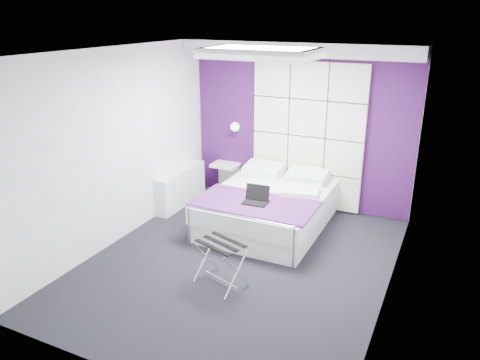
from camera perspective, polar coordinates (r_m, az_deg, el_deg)
The scene contains 15 objects.
floor at distance 6.05m, azimuth -0.07°, elevation -9.96°, with size 4.40×4.40×0.00m, color black.
ceiling at distance 5.26m, azimuth -0.08°, elevation 15.42°, with size 4.40×4.40×0.00m, color white.
wall_back at distance 7.49m, azimuth 7.27°, elevation 6.52°, with size 3.60×3.60×0.00m, color silver.
wall_left at distance 6.47m, azimuth -14.64°, elevation 3.90°, with size 4.40×4.40×0.00m, color silver.
wall_right at distance 5.05m, azimuth 18.67°, elevation -0.99°, with size 4.40×4.40×0.00m, color silver.
accent_wall at distance 7.48m, azimuth 7.25°, elevation 6.51°, with size 3.58×0.02×2.58m, color #3A1046.
soffit at distance 7.07m, azimuth 7.03°, elevation 15.61°, with size 3.58×0.50×0.20m, color white.
headboard at distance 7.42m, azimuth 8.18°, elevation 5.32°, with size 1.80×0.08×2.30m, color silver, non-canonical shape.
skylight at distance 5.81m, azimuth 2.57°, elevation 15.33°, with size 1.36×0.86×0.12m, color white, non-canonical shape.
wall_lamp at distance 7.77m, azimuth -0.49°, elevation 6.55°, with size 0.15×0.15×0.15m, color white.
radiator at distance 7.71m, azimuth -7.24°, elevation -0.88°, with size 0.22×1.20×0.60m, color white.
bed at distance 6.88m, azimuth 3.48°, elevation -3.38°, with size 1.65×1.99×0.70m.
nightstand at distance 8.00m, azimuth -1.82°, elevation 1.85°, with size 0.44×0.34×0.05m, color white.
luggage_rack at distance 5.48m, azimuth -2.33°, elevation -10.13°, with size 0.54×0.40×0.53m.
laptop at distance 6.35m, azimuth 2.06°, elevation -2.25°, with size 0.33×0.24×0.24m.
Camera 1 is at (2.27, -4.73, 3.01)m, focal length 35.00 mm.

